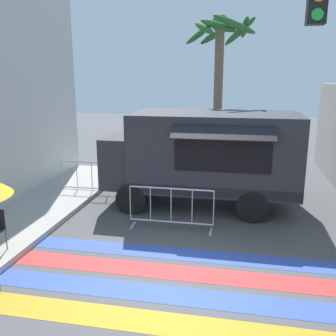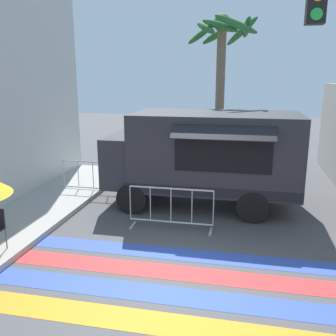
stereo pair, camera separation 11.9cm
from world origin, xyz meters
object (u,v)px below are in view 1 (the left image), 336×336
(barricade_front, at_px, (171,209))
(palm_tree, at_px, (221,58))
(barricade_side, at_px, (92,178))
(food_truck, at_px, (200,153))

(barricade_front, bearing_deg, palm_tree, 82.25)
(barricade_side, bearing_deg, food_truck, -5.15)
(barricade_front, bearing_deg, barricade_side, 142.47)
(barricade_front, height_order, barricade_side, same)
(food_truck, xyz_separation_m, barricade_front, (-0.46, -1.96, -1.01))
(barricade_front, bearing_deg, food_truck, 76.74)
(food_truck, relative_size, barricade_side, 2.63)
(food_truck, xyz_separation_m, barricade_side, (-3.41, 0.31, -1.01))
(food_truck, relative_size, barricade_front, 2.58)
(barricade_front, relative_size, palm_tree, 0.36)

